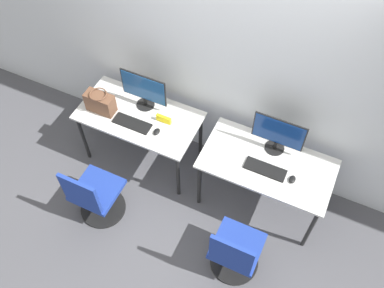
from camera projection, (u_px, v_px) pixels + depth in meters
ground_plane at (187, 201)px, 4.66m from camera, size 20.00×20.00×0.00m
wall_back at (222, 60)px, 3.94m from camera, size 12.00×0.05×2.80m
desk_left at (139, 120)px, 4.47m from camera, size 1.26×0.66×0.74m
monitor_left at (144, 90)px, 4.30m from camera, size 0.50×0.19×0.42m
keyboard_left at (132, 123)px, 4.33m from camera, size 0.40×0.14×0.02m
mouse_left at (157, 132)px, 4.26m from camera, size 0.06×0.09×0.03m
office_chair_left at (95, 197)px, 4.29m from camera, size 0.48×0.48×0.87m
desk_right at (267, 168)px, 4.12m from camera, size 1.26×0.66×0.74m
monitor_right at (278, 134)px, 3.98m from camera, size 0.50×0.19×0.42m
keyboard_right at (265, 169)px, 4.01m from camera, size 0.40×0.14×0.02m
mouse_right at (292, 179)px, 3.93m from camera, size 0.06×0.09×0.03m
office_chair_right at (235, 253)px, 3.95m from camera, size 0.48×0.48×0.87m
handbag at (100, 102)px, 4.35m from camera, size 0.30×0.18×0.25m
placard_left at (164, 119)px, 4.32m from camera, size 0.16×0.03×0.08m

